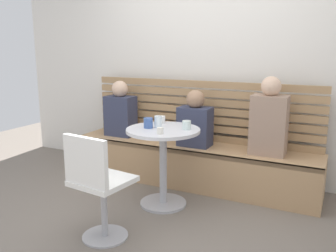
{
  "coord_description": "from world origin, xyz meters",
  "views": [
    {
      "loc": [
        1.46,
        -2.28,
        1.46
      ],
      "look_at": [
        -0.01,
        0.66,
        0.75
      ],
      "focal_mm": 38.66,
      "sensor_mm": 36.0,
      "label": 1
    }
  ],
  "objects": [
    {
      "name": "cafe_table",
      "position": [
        -0.02,
        0.58,
        0.52
      ],
      "size": [
        0.68,
        0.68,
        0.74
      ],
      "color": "#ADADB2",
      "rests_on": "ground"
    },
    {
      "name": "back_wall",
      "position": [
        0.0,
        1.64,
        1.45
      ],
      "size": [
        5.2,
        0.1,
        2.9
      ],
      "primitive_type": "cube",
      "color": "silver",
      "rests_on": "ground"
    },
    {
      "name": "person_child_left",
      "position": [
        0.05,
        1.18,
        0.7
      ],
      "size": [
        0.34,
        0.22,
        0.6
      ],
      "color": "#333851",
      "rests_on": "booth_bench"
    },
    {
      "name": "cup_glass_short",
      "position": [
        0.19,
        0.65,
        0.78
      ],
      "size": [
        0.08,
        0.08,
        0.08
      ],
      "primitive_type": "cylinder",
      "color": "silver",
      "rests_on": "cafe_table"
    },
    {
      "name": "person_adult",
      "position": [
        0.81,
        1.2,
        0.78
      ],
      "size": [
        0.34,
        0.22,
        0.76
      ],
      "color": "#9E7F6B",
      "rests_on": "booth_bench"
    },
    {
      "name": "cup_mug_blue",
      "position": [
        -0.15,
        0.54,
        0.79
      ],
      "size": [
        0.08,
        0.08,
        0.09
      ],
      "primitive_type": "cylinder",
      "color": "#3D5B9E",
      "rests_on": "cafe_table"
    },
    {
      "name": "person_child_middle",
      "position": [
        -0.92,
        1.23,
        0.73
      ],
      "size": [
        0.34,
        0.22,
        0.65
      ],
      "color": "#333851",
      "rests_on": "booth_bench"
    },
    {
      "name": "ground",
      "position": [
        0.0,
        0.0,
        0.0
      ],
      "size": [
        8.0,
        8.0,
        0.0
      ],
      "primitive_type": "plane",
      "color": "#70665B"
    },
    {
      "name": "cup_espresso_small",
      "position": [
        0.05,
        0.39,
        0.77
      ],
      "size": [
        0.06,
        0.06,
        0.05
      ],
      "primitive_type": "cylinder",
      "color": "silver",
      "rests_on": "cafe_table"
    },
    {
      "name": "booth_bench",
      "position": [
        0.0,
        1.2,
        0.22
      ],
      "size": [
        2.7,
        0.52,
        0.44
      ],
      "color": "tan",
      "rests_on": "ground"
    },
    {
      "name": "white_chair",
      "position": [
        -0.16,
        -0.24,
        0.46
      ],
      "size": [
        0.44,
        0.44,
        0.85
      ],
      "color": "#ADADB2",
      "rests_on": "ground"
    },
    {
      "name": "booth_backrest",
      "position": [
        0.0,
        1.44,
        0.78
      ],
      "size": [
        2.65,
        0.04,
        0.67
      ],
      "color": "#A68157",
      "rests_on": "booth_bench"
    },
    {
      "name": "cup_ceramic_white",
      "position": [
        -0.15,
        0.79,
        0.78
      ],
      "size": [
        0.08,
        0.08,
        0.07
      ],
      "primitive_type": "cylinder",
      "color": "white",
      "rests_on": "cafe_table"
    },
    {
      "name": "cup_water_clear",
      "position": [
        -0.08,
        0.6,
        0.8
      ],
      "size": [
        0.07,
        0.07,
        0.11
      ],
      "primitive_type": "cylinder",
      "color": "white",
      "rests_on": "cafe_table"
    }
  ]
}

